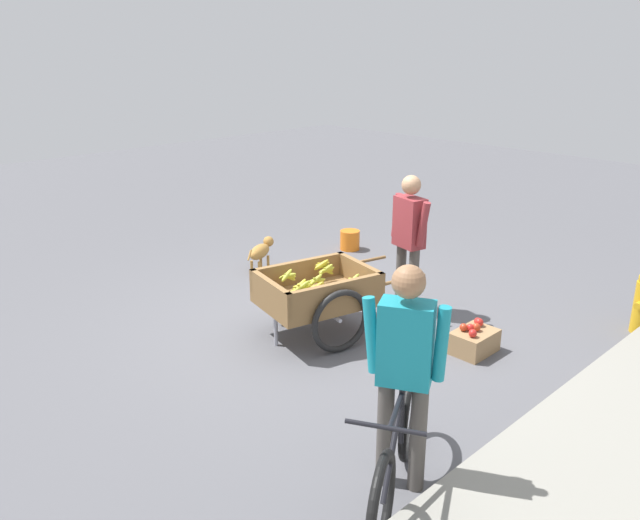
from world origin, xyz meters
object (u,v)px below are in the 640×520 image
at_px(fruit_cart, 317,295).
at_px(cyclist_person, 405,360).
at_px(plastic_bucket, 350,240).
at_px(bicycle, 397,453).
at_px(vendor_person, 409,233).
at_px(apple_crate, 474,340).
at_px(dog, 261,251).

height_order(fruit_cart, cyclist_person, cyclist_person).
relative_size(fruit_cart, plastic_bucket, 6.35).
bearing_deg(bicycle, fruit_cart, -122.42).
bearing_deg(vendor_person, apple_crate, 74.19).
relative_size(vendor_person, cyclist_person, 0.97).
xyz_separation_m(fruit_cart, dog, (-0.82, -1.90, -0.17)).
distance_m(cyclist_person, dog, 4.52).
xyz_separation_m(vendor_person, bicycle, (2.48, 1.88, -0.56)).
xyz_separation_m(cyclist_person, dog, (-2.05, -3.97, -0.67)).
distance_m(bicycle, cyclist_person, 0.61).
bearing_deg(apple_crate, cyclist_person, 19.85).
xyz_separation_m(dog, plastic_bucket, (-1.48, 0.19, -0.13)).
xyz_separation_m(cyclist_person, apple_crate, (-2.04, -0.74, -0.82)).
xyz_separation_m(bicycle, dog, (-2.18, -4.04, -0.08)).
relative_size(dog, apple_crate, 1.42).
xyz_separation_m(fruit_cart, apple_crate, (-0.81, 1.33, -0.32)).
xyz_separation_m(dog, apple_crate, (0.01, 3.23, -0.15)).
bearing_deg(fruit_cart, apple_crate, 121.37).
bearing_deg(dog, fruit_cart, 66.70).
xyz_separation_m(bicycle, plastic_bucket, (-3.66, -3.85, -0.21)).
bearing_deg(cyclist_person, bicycle, 28.76).
bearing_deg(dog, plastic_bucket, 172.50).
distance_m(cyclist_person, plastic_bucket, 5.23).
distance_m(dog, plastic_bucket, 1.50).
relative_size(vendor_person, dog, 2.46).
bearing_deg(apple_crate, bicycle, 20.43).
relative_size(bicycle, plastic_bucket, 5.30).
distance_m(bicycle, plastic_bucket, 5.31).
distance_m(vendor_person, apple_crate, 1.37).
relative_size(bicycle, dog, 2.38).
bearing_deg(vendor_person, dog, -82.12).
bearing_deg(vendor_person, bicycle, 37.27).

